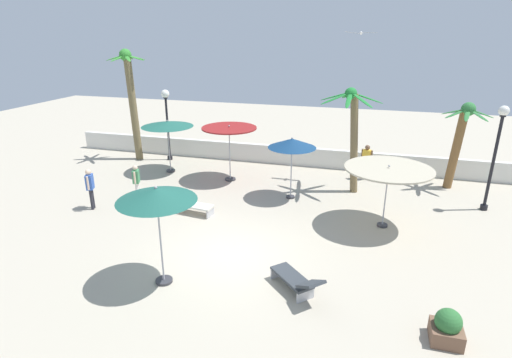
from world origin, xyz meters
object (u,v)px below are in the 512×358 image
at_px(palm_tree_0, 131,95).
at_px(palm_tree_2, 353,127).
at_px(patio_umbrella_3, 229,131).
at_px(patio_umbrella_2, 389,170).
at_px(patio_umbrella_0, 292,144).
at_px(guest_2, 136,179).
at_px(guest_0, 366,159).
at_px(lounge_chair_1, 190,203).
at_px(lounge_chair_0, 297,280).
at_px(lamp_post_0, 496,146).
at_px(lamp_post_1, 167,113).
at_px(palm_tree_1, 460,135).
at_px(planter, 447,327).
at_px(patio_umbrella_1, 156,196).
at_px(guest_1, 90,185).
at_px(seagull_0, 361,33).
at_px(patio_umbrella_4, 167,124).

xyz_separation_m(palm_tree_0, palm_tree_2, (11.72, -1.79, -0.66)).
distance_m(patio_umbrella_3, palm_tree_0, 6.54).
bearing_deg(patio_umbrella_2, patio_umbrella_0, 155.19).
bearing_deg(guest_2, guest_0, 29.99).
xyz_separation_m(patio_umbrella_2, lounge_chair_1, (-7.28, -0.84, -1.78)).
relative_size(patio_umbrella_2, lounge_chair_0, 1.79).
height_order(palm_tree_2, lamp_post_0, palm_tree_2).
height_order(patio_umbrella_2, lamp_post_1, lamp_post_1).
relative_size(palm_tree_2, lamp_post_0, 1.09).
bearing_deg(lounge_chair_0, palm_tree_1, 61.20).
bearing_deg(guest_2, planter, -25.96).
distance_m(lamp_post_1, guest_2, 6.05).
distance_m(patio_umbrella_2, lounge_chair_0, 5.66).
distance_m(patio_umbrella_0, patio_umbrella_3, 3.53).
relative_size(patio_umbrella_2, lamp_post_1, 0.80).
bearing_deg(lounge_chair_0, patio_umbrella_2, 64.59).
bearing_deg(guest_0, patio_umbrella_1, -116.70).
bearing_deg(guest_1, patio_umbrella_3, 48.16).
relative_size(patio_umbrella_1, guest_1, 1.75).
xyz_separation_m(patio_umbrella_1, patio_umbrella_3, (-0.99, 8.57, -0.27)).
distance_m(lounge_chair_0, guest_1, 9.55).
bearing_deg(patio_umbrella_3, lounge_chair_0, -59.56).
distance_m(lounge_chair_0, lounge_chair_1, 6.39).
distance_m(patio_umbrella_1, guest_1, 6.68).
distance_m(palm_tree_1, guest_2, 14.13).
relative_size(guest_0, guest_2, 1.10).
bearing_deg(lamp_post_0, lamp_post_1, 169.88).
relative_size(patio_umbrella_2, planter, 3.61).
bearing_deg(guest_2, palm_tree_1, 21.72).
xyz_separation_m(patio_umbrella_2, guest_2, (-9.97, -0.25, -1.24)).
bearing_deg(patio_umbrella_1, planter, -2.82).
bearing_deg(seagull_0, guest_1, -146.40).
distance_m(lamp_post_1, planter, 17.06).
height_order(lamp_post_0, planter, lamp_post_0).
height_order(patio_umbrella_0, patio_umbrella_4, patio_umbrella_0).
bearing_deg(planter, seagull_0, 105.00).
distance_m(patio_umbrella_1, lounge_chair_0, 4.40).
xyz_separation_m(lamp_post_1, planter, (12.71, -11.15, -2.24)).
xyz_separation_m(patio_umbrella_2, planter, (1.35, -5.76, -1.79)).
distance_m(lounge_chair_1, guest_0, 8.79).
xyz_separation_m(palm_tree_1, palm_tree_2, (-4.55, -1.71, 0.44)).
bearing_deg(lamp_post_0, guest_1, -164.53).
xyz_separation_m(palm_tree_0, lounge_chair_1, (5.90, -5.87, -3.18)).
height_order(guest_0, seagull_0, seagull_0).
relative_size(lounge_chair_0, guest_1, 1.02).
height_order(guest_0, guest_1, guest_0).
bearing_deg(patio_umbrella_2, lounge_chair_1, -173.38).
bearing_deg(patio_umbrella_0, palm_tree_1, 24.95).
height_order(patio_umbrella_0, lamp_post_1, lamp_post_1).
bearing_deg(lounge_chair_0, seagull_0, 85.35).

